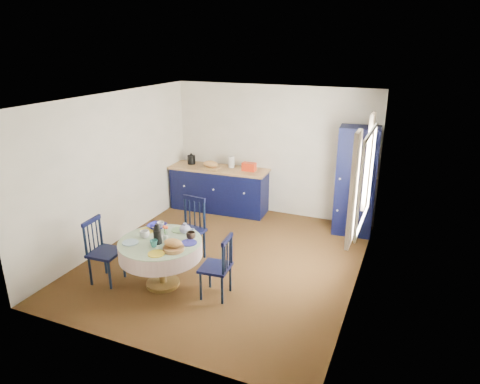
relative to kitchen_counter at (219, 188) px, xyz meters
The scene contains 17 objects.
floor 2.20m from the kitchen_counter, 62.22° to the right, with size 4.50×4.50×0.00m, color black.
ceiling 2.96m from the kitchen_counter, 62.22° to the right, with size 4.50×4.50×0.00m, color white.
wall_back 1.32m from the kitchen_counter, 19.26° to the left, with size 4.00×0.02×2.50m, color white.
wall_left 2.29m from the kitchen_counter, 117.73° to the right, with size 0.02×4.50×2.50m, color white.
wall_right 3.64m from the kitchen_counter, 32.34° to the right, with size 0.02×4.50×2.50m, color white.
window 3.53m from the kitchen_counter, 28.44° to the right, with size 0.10×1.74×1.45m.
kitchen_counter is the anchor object (origin of this frame).
pantry_cabinet 2.71m from the kitchen_counter, ahead, with size 0.71×0.53×1.91m.
dining_table 2.95m from the kitchen_counter, 79.97° to the right, with size 1.14×1.14×0.97m.
chair_left 3.13m from the kitchen_counter, 95.84° to the right, with size 0.43×0.44×0.94m.
chair_far 2.11m from the kitchen_counter, 76.93° to the right, with size 0.49×0.47×0.99m.
chair_right 3.14m from the kitchen_counter, 64.64° to the right, with size 0.41×0.43×0.89m.
mug_a 2.92m from the kitchen_counter, 84.98° to the right, with size 0.14×0.14×0.11m, color silver.
mug_b 3.14m from the kitchen_counter, 80.30° to the right, with size 0.10×0.10×0.10m, color teal.
mug_c 2.83m from the kitchen_counter, 72.19° to the right, with size 0.13×0.13×0.10m, color black.
mug_d 2.58m from the kitchen_counter, 83.59° to the right, with size 0.11×0.11×0.10m, color silver.
cobalt_bowl 2.59m from the kitchen_counter, 84.73° to the right, with size 0.26×0.26×0.06m, color navy.
Camera 1 is at (2.56, -5.42, 3.25)m, focal length 32.00 mm.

